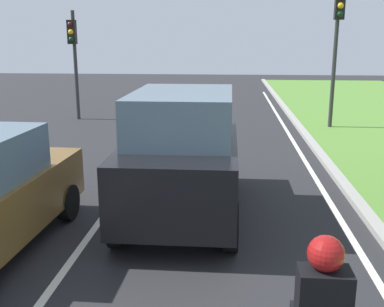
# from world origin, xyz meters

# --- Properties ---
(ground_plane) EXTENTS (60.00, 60.00, 0.00)m
(ground_plane) POSITION_xyz_m (0.00, 14.00, 0.00)
(ground_plane) COLOR #262628
(lane_line_center) EXTENTS (0.12, 32.00, 0.01)m
(lane_line_center) POSITION_xyz_m (-0.70, 14.00, 0.00)
(lane_line_center) COLOR silver
(lane_line_center) RESTS_ON ground
(lane_line_right_edge) EXTENTS (0.12, 32.00, 0.01)m
(lane_line_right_edge) POSITION_xyz_m (3.60, 14.00, 0.00)
(lane_line_right_edge) COLOR silver
(lane_line_right_edge) RESTS_ON ground
(curb_right) EXTENTS (0.24, 48.00, 0.12)m
(curb_right) POSITION_xyz_m (4.10, 14.00, 0.06)
(curb_right) COLOR #9E9B93
(curb_right) RESTS_ON ground
(car_suv_ahead) EXTENTS (1.98, 4.51, 2.28)m
(car_suv_ahead) POSITION_xyz_m (0.76, 9.54, 1.17)
(car_suv_ahead) COLOR black
(car_suv_ahead) RESTS_ON ground
(rider_person) EXTENTS (0.50, 0.40, 1.16)m
(rider_person) POSITION_xyz_m (2.31, 4.73, 1.19)
(rider_person) COLOR black
(rider_person) RESTS_ON ground
(traffic_light_near_right) EXTENTS (0.32, 0.50, 4.82)m
(traffic_light_near_right) POSITION_xyz_m (5.20, 18.22, 3.32)
(traffic_light_near_right) COLOR #2D2D2D
(traffic_light_near_right) RESTS_ON ground
(traffic_light_overhead_left) EXTENTS (0.32, 0.50, 4.23)m
(traffic_light_overhead_left) POSITION_xyz_m (-4.53, 19.42, 2.80)
(traffic_light_overhead_left) COLOR #2D2D2D
(traffic_light_overhead_left) RESTS_ON ground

